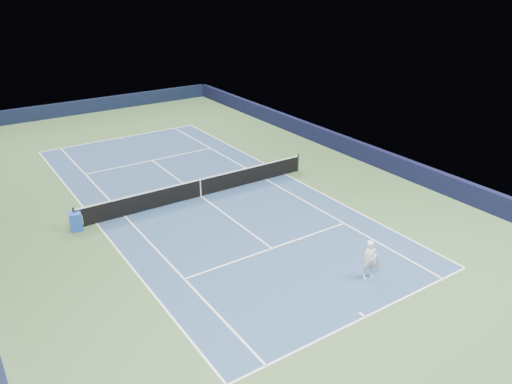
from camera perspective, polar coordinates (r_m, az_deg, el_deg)
ground at (r=26.13m, az=-6.32°, el=-0.49°), size 40.00×40.00×0.00m
wall_far at (r=43.66m, az=-18.81°, el=9.25°), size 22.00×0.35×1.10m
wall_right at (r=31.95m, az=11.09°, el=4.91°), size 0.35×40.00×1.10m
court_surface at (r=26.13m, az=-6.32°, el=-0.48°), size 10.97×23.77×0.01m
baseline_far at (r=36.45m, az=-15.16°, el=6.02°), size 10.97×0.08×0.00m
baseline_near at (r=17.87m, az=12.40°, el=-13.77°), size 10.97×0.08×0.00m
sideline_doubles_right at (r=28.82m, az=3.35°, el=2.05°), size 0.08×23.77×0.00m
sideline_doubles_left at (r=24.39m, az=-17.78°, el=-3.43°), size 0.08×23.77×0.00m
sideline_singles_right at (r=28.07m, az=1.11°, el=1.47°), size 0.08×23.77×0.00m
sideline_singles_left at (r=24.72m, az=-14.77°, el=-2.67°), size 0.08×23.77×0.00m
service_line_far at (r=31.55m, az=-11.79°, el=3.56°), size 8.23×0.08×0.00m
service_line_near at (r=21.26m, az=1.84°, el=-6.46°), size 8.23×0.08×0.00m
center_service_line at (r=26.13m, az=-6.32°, el=-0.47°), size 0.08×12.80×0.00m
center_mark_far at (r=36.31m, az=-15.08°, el=5.96°), size 0.08×0.30×0.00m
center_mark_near at (r=17.95m, az=12.05°, el=-13.54°), size 0.08×0.30×0.00m
tennis_net at (r=25.93m, az=-6.37°, el=0.52°), size 12.90×0.10×1.07m
sponsor_cube at (r=23.92m, az=-19.88°, el=-3.19°), size 0.62×0.56×0.85m
tennis_player at (r=19.48m, az=12.88°, el=-7.55°), size 0.78×1.28×2.88m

